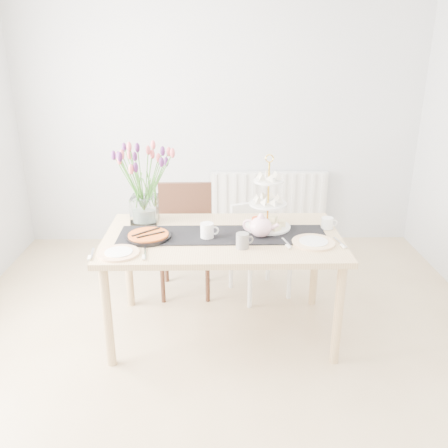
{
  "coord_description": "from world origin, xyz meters",
  "views": [
    {
      "loc": [
        -0.04,
        -2.5,
        1.96
      ],
      "look_at": [
        0.01,
        0.43,
        0.85
      ],
      "focal_mm": 38.0,
      "sensor_mm": 36.0,
      "label": 1
    }
  ],
  "objects_px": {
    "chair_white": "(256,243)",
    "mug_orange": "(258,225)",
    "radiator": "(268,200)",
    "tart_tin": "(148,236)",
    "cake_stand": "(268,210)",
    "tulip_vase": "(142,171)",
    "chair_brown": "(185,230)",
    "mug_white": "(207,231)",
    "plate_right": "(313,242)",
    "cream_jug": "(327,223)",
    "mug_grey": "(242,241)",
    "dining_table": "(222,246)",
    "teapot": "(261,227)",
    "plate_left": "(119,253)"
  },
  "relations": [
    {
      "from": "tulip_vase",
      "to": "tart_tin",
      "type": "relative_size",
      "value": 2.29
    },
    {
      "from": "teapot",
      "to": "mug_white",
      "type": "bearing_deg",
      "value": -156.28
    },
    {
      "from": "plate_right",
      "to": "mug_grey",
      "type": "bearing_deg",
      "value": -171.99
    },
    {
      "from": "tulip_vase",
      "to": "cream_jug",
      "type": "height_order",
      "value": "tulip_vase"
    },
    {
      "from": "mug_grey",
      "to": "mug_white",
      "type": "height_order",
      "value": "mug_white"
    },
    {
      "from": "chair_white",
      "to": "mug_orange",
      "type": "height_order",
      "value": "mug_orange"
    },
    {
      "from": "dining_table",
      "to": "chair_white",
      "type": "bearing_deg",
      "value": 65.17
    },
    {
      "from": "dining_table",
      "to": "plate_left",
      "type": "xyz_separation_m",
      "value": [
        -0.65,
        -0.29,
        0.08
      ]
    },
    {
      "from": "cake_stand",
      "to": "tart_tin",
      "type": "height_order",
      "value": "cake_stand"
    },
    {
      "from": "mug_grey",
      "to": "chair_white",
      "type": "bearing_deg",
      "value": 61.27
    },
    {
      "from": "cake_stand",
      "to": "chair_white",
      "type": "bearing_deg",
      "value": 93.1
    },
    {
      "from": "dining_table",
      "to": "chair_brown",
      "type": "bearing_deg",
      "value": 113.44
    },
    {
      "from": "dining_table",
      "to": "chair_brown",
      "type": "height_order",
      "value": "chair_brown"
    },
    {
      "from": "mug_orange",
      "to": "tulip_vase",
      "type": "bearing_deg",
      "value": 132.95
    },
    {
      "from": "tart_tin",
      "to": "chair_brown",
      "type": "bearing_deg",
      "value": 75.33
    },
    {
      "from": "cream_jug",
      "to": "cake_stand",
      "type": "bearing_deg",
      "value": -171.77
    },
    {
      "from": "mug_white",
      "to": "dining_table",
      "type": "bearing_deg",
      "value": 19.35
    },
    {
      "from": "tulip_vase",
      "to": "mug_white",
      "type": "xyz_separation_m",
      "value": [
        0.46,
        -0.34,
        -0.32
      ]
    },
    {
      "from": "chair_brown",
      "to": "cake_stand",
      "type": "height_order",
      "value": "cake_stand"
    },
    {
      "from": "radiator",
      "to": "tart_tin",
      "type": "height_order",
      "value": "tart_tin"
    },
    {
      "from": "mug_orange",
      "to": "radiator",
      "type": "bearing_deg",
      "value": 51.04
    },
    {
      "from": "chair_brown",
      "to": "radiator",
      "type": "bearing_deg",
      "value": 51.02
    },
    {
      "from": "chair_brown",
      "to": "cake_stand",
      "type": "bearing_deg",
      "value": -43.53
    },
    {
      "from": "dining_table",
      "to": "tulip_vase",
      "type": "xyz_separation_m",
      "value": [
        -0.56,
        0.29,
        0.45
      ]
    },
    {
      "from": "tart_tin",
      "to": "radiator",
      "type": "bearing_deg",
      "value": 60.63
    },
    {
      "from": "chair_white",
      "to": "plate_left",
      "type": "distance_m",
      "value": 1.35
    },
    {
      "from": "cream_jug",
      "to": "mug_orange",
      "type": "height_order",
      "value": "mug_orange"
    },
    {
      "from": "radiator",
      "to": "mug_orange",
      "type": "relative_size",
      "value": 11.06
    },
    {
      "from": "chair_brown",
      "to": "mug_white",
      "type": "bearing_deg",
      "value": -76.04
    },
    {
      "from": "teapot",
      "to": "mug_grey",
      "type": "relative_size",
      "value": 2.46
    },
    {
      "from": "radiator",
      "to": "plate_right",
      "type": "height_order",
      "value": "plate_right"
    },
    {
      "from": "mug_grey",
      "to": "plate_right",
      "type": "distance_m",
      "value": 0.47
    },
    {
      "from": "cake_stand",
      "to": "mug_grey",
      "type": "bearing_deg",
      "value": -119.76
    },
    {
      "from": "cake_stand",
      "to": "mug_orange",
      "type": "relative_size",
      "value": 4.39
    },
    {
      "from": "cream_jug",
      "to": "mug_white",
      "type": "bearing_deg",
      "value": -159.61
    },
    {
      "from": "chair_brown",
      "to": "cake_stand",
      "type": "relative_size",
      "value": 1.88
    },
    {
      "from": "plate_right",
      "to": "mug_white",
      "type": "bearing_deg",
      "value": 171.81
    },
    {
      "from": "dining_table",
      "to": "teapot",
      "type": "relative_size",
      "value": 6.64
    },
    {
      "from": "dining_table",
      "to": "mug_white",
      "type": "xyz_separation_m",
      "value": [
        -0.1,
        -0.05,
        0.13
      ]
    },
    {
      "from": "chair_white",
      "to": "teapot",
      "type": "height_order",
      "value": "teapot"
    },
    {
      "from": "chair_white",
      "to": "cream_jug",
      "type": "distance_m",
      "value": 0.77
    },
    {
      "from": "chair_white",
      "to": "mug_orange",
      "type": "relative_size",
      "value": 6.92
    },
    {
      "from": "chair_white",
      "to": "tulip_vase",
      "type": "distance_m",
      "value": 1.15
    },
    {
      "from": "mug_grey",
      "to": "plate_right",
      "type": "height_order",
      "value": "mug_grey"
    },
    {
      "from": "chair_brown",
      "to": "cake_stand",
      "type": "distance_m",
      "value": 0.91
    },
    {
      "from": "chair_brown",
      "to": "teapot",
      "type": "height_order",
      "value": "teapot"
    },
    {
      "from": "radiator",
      "to": "teapot",
      "type": "xyz_separation_m",
      "value": [
        -0.24,
        -1.75,
        0.38
      ]
    },
    {
      "from": "cream_jug",
      "to": "dining_table",
      "type": "bearing_deg",
      "value": -161.6
    },
    {
      "from": "dining_table",
      "to": "teapot",
      "type": "xyz_separation_m",
      "value": [
        0.25,
        -0.04,
        0.15
      ]
    },
    {
      "from": "cake_stand",
      "to": "tulip_vase",
      "type": "bearing_deg",
      "value": 169.27
    }
  ]
}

